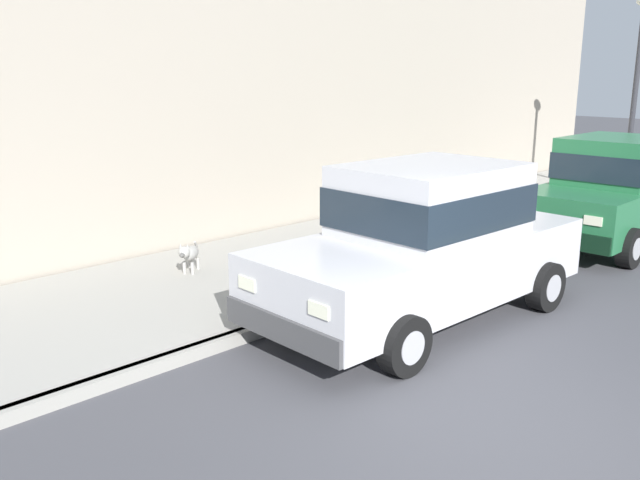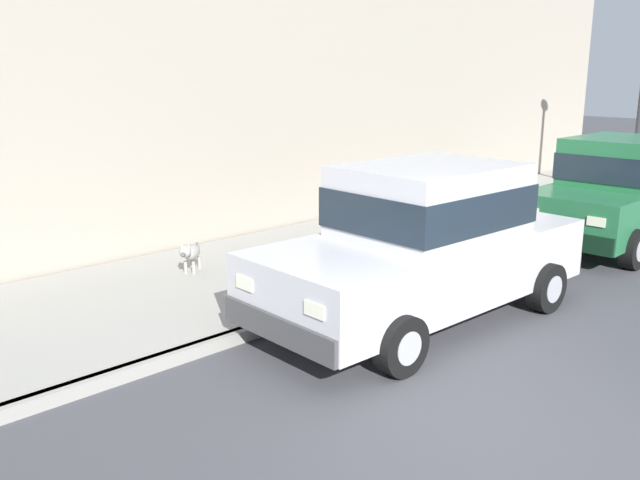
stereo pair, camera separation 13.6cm
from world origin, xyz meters
name	(u,v)px [view 1 (the left image)]	position (x,y,z in m)	size (l,w,h in m)	color
ground_plane	(503,438)	(0.00, 0.00, 0.00)	(80.00, 80.00, 0.00)	#424247
curb	(260,330)	(-3.20, 0.00, 0.07)	(0.16, 64.00, 0.14)	gray
sidewalk	(174,295)	(-5.00, 0.00, 0.07)	(3.60, 64.00, 0.14)	#99968E
car_silver_sedan	(425,241)	(-2.23, 1.84, 0.98)	(2.13, 4.65, 1.92)	#BCBCC1
car_green_hatchback	(611,190)	(-2.18, 7.13, 0.98)	(2.01, 3.83, 1.88)	#23663D
dog_grey	(189,254)	(-5.50, 0.60, 0.43)	(0.51, 0.62, 0.49)	#999691
fire_hydrant	(444,230)	(-3.65, 4.27, 0.48)	(0.34, 0.24, 0.72)	red
street_lamp	(637,75)	(-3.55, 11.32, 2.91)	(0.36, 0.36, 4.42)	#2D2D33
building_facade	(345,91)	(-7.10, 5.55, 2.59)	(0.50, 20.00, 5.18)	#9E9384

